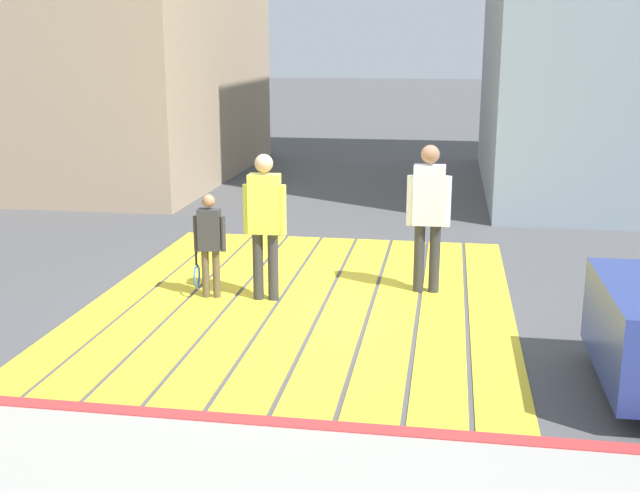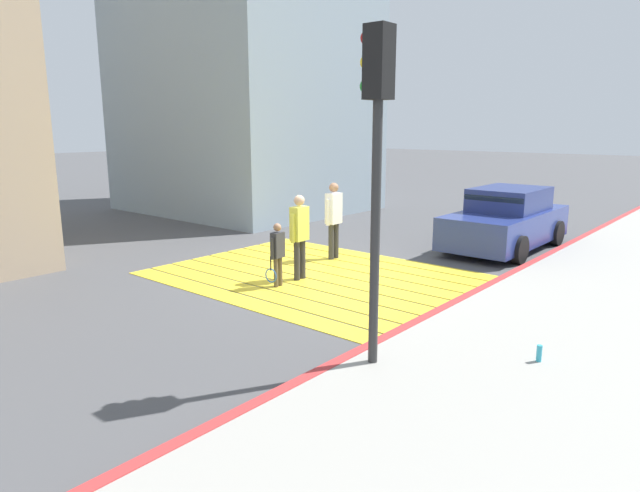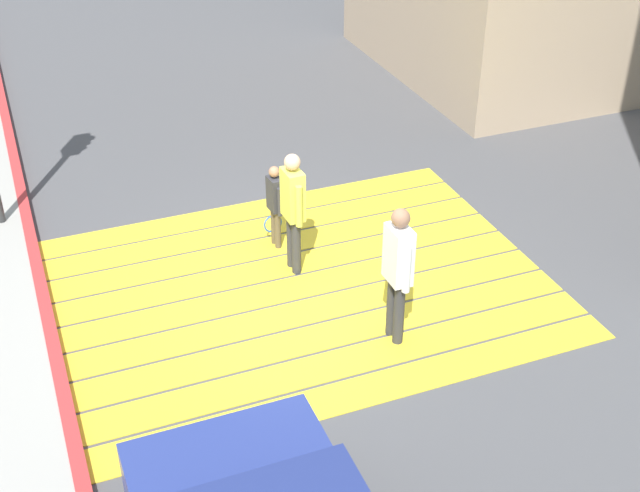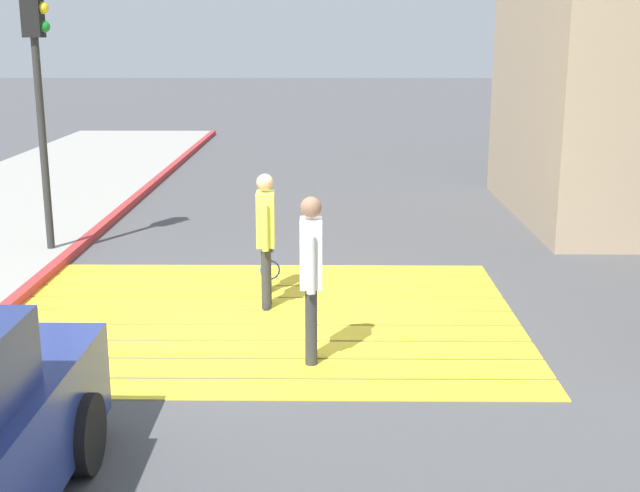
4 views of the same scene
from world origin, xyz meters
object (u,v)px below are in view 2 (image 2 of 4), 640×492
water_bottle (539,353)px  pedestrian_adult_lead (334,215)px  pedestrian_adult_trailing (299,231)px  pedestrian_child_with_racket (277,252)px  car_parked_near_curb (506,221)px  traffic_light_corner (376,131)px

water_bottle → pedestrian_adult_lead: size_ratio=0.12×
pedestrian_adult_trailing → pedestrian_adult_lead: bearing=-71.8°
pedestrian_child_with_racket → car_parked_near_curb: bearing=-107.8°
car_parked_near_curb → water_bottle: car_parked_near_curb is taller
traffic_light_corner → pedestrian_child_with_racket: (3.60, -1.95, -2.32)m
pedestrian_adult_lead → traffic_light_corner: bearing=133.3°
traffic_light_corner → pedestrian_adult_lead: size_ratio=2.33×
water_bottle → pedestrian_adult_lead: (5.91, -3.11, 0.83)m
traffic_light_corner → pedestrian_adult_trailing: (3.63, -2.62, -2.02)m
traffic_light_corner → pedestrian_adult_trailing: size_ratio=2.42×
pedestrian_adult_lead → pedestrian_child_with_racket: pedestrian_adult_lead is taller
traffic_light_corner → pedestrian_adult_lead: (4.25, -4.50, -1.98)m
car_parked_near_curb → pedestrian_adult_lead: pedestrian_adult_lead is taller
traffic_light_corner → pedestrian_adult_lead: traffic_light_corner is taller
car_parked_near_curb → pedestrian_adult_trailing: 5.99m
pedestrian_adult_lead → car_parked_near_curb: bearing=-125.5°
car_parked_near_curb → water_bottle: 7.60m
water_bottle → traffic_light_corner: bearing=39.9°
water_bottle → pedestrian_adult_lead: bearing=-27.8°
pedestrian_adult_trailing → pedestrian_child_with_racket: 0.74m
pedestrian_adult_trailing → pedestrian_child_with_racket: pedestrian_adult_trailing is taller
water_bottle → pedestrian_child_with_racket: (5.26, -0.56, 0.48)m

